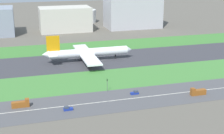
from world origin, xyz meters
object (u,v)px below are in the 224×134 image
Objects in this scene: fuel_tank_centre at (85,16)px; truck_0 at (198,92)px; car_0 at (135,93)px; office_tower at (133,4)px; fuel_tank_west at (59,17)px; traffic_light at (107,84)px; airliner at (87,53)px; hangar_building at (65,19)px; truck_1 at (21,104)px; car_2 at (68,109)px.

truck_0 is at bearing -87.03° from fuel_tank_centre.
truck_0 reaches higher than car_0.
fuel_tank_west is (-74.31, 45.00, -17.88)m from office_tower.
traffic_light reaches higher than truck_0.
hangar_building reaches higher than airliner.
fuel_tank_centre reaches higher than truck_0.
airliner reaches higher than car_0.
traffic_light is 191.17m from office_tower.
car_0 is 0.61× the size of traffic_light.
truck_0 is 196.84m from hangar_building.
airliner is 137.79m from office_tower.
fuel_tank_west is 0.70× the size of fuel_tank_centre.
office_tower reaches higher than truck_0.
traffic_light is 221.42m from fuel_tank_centre.
airliner reaches higher than truck_1.
truck_1 is at bearing -6.33° from truck_0.
office_tower is at bearing -31.20° from fuel_tank_west.
traffic_light is at bearing -98.43° from fuel_tank_centre.
truck_0 is at bearing -60.88° from airliner.
traffic_light is at bearing -90.88° from hangar_building.
airliner is 2.53× the size of fuel_tank_centre.
car_0 is at bearing -109.11° from office_tower.
fuel_tank_west reaches higher than traffic_light.
fuel_tank_centre reaches higher than car_2.
car_2 is at bearing -165.04° from car_0.
office_tower is (100.49, 192.00, 24.94)m from car_2.
fuel_tank_west is (0.56, 159.00, 1.75)m from airliner.
truck_0 is at bearing -17.53° from car_0.
fuel_tank_west reaches higher than car_2.
car_2 is (-69.07, 0.00, -0.75)m from truck_0.
truck_0 is at bearing 180.00° from car_2.
airliner is 7.74× the size of truck_1.
car_2 is 0.61× the size of traffic_light.
truck_0 is 1.17× the size of traffic_light.
office_tower reaches higher than car_0.
traffic_light reaches higher than car_2.
fuel_tank_centre is (-43.71, 45.00, -18.33)m from office_tower.
truck_1 is 0.47× the size of fuel_tank_west.
fuel_tank_centre is at bearing -87.03° from truck_0.
truck_0 is (43.44, -78.00, -4.56)m from airliner.
hangar_building is (-42.07, 192.00, 10.61)m from truck_0.
hangar_building reaches higher than truck_0.
office_tower reaches higher than hangar_building.
office_tower reaches higher than traffic_light.
truck_1 is 220.23m from office_tower.
truck_1 reaches higher than car_2.
airliner reaches higher than fuel_tank_west.
car_2 is 194.22m from hangar_building.
fuel_tank_west is at bearing 180.00° from fuel_tank_centre.
hangar_building is at bearing -123.49° from fuel_tank_centre.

